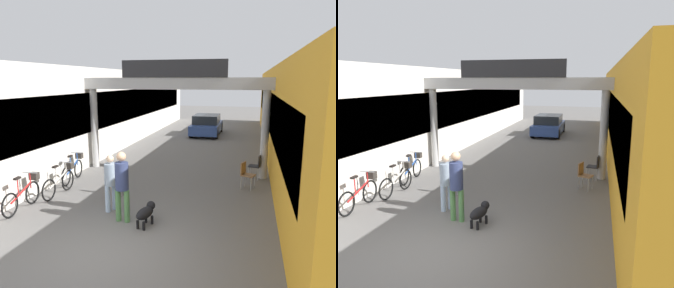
% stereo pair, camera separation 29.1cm
% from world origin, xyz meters
% --- Properties ---
extents(ground_plane, '(80.00, 80.00, 0.00)m').
position_xyz_m(ground_plane, '(0.00, 0.00, 0.00)').
color(ground_plane, '#605E5B').
extents(storefront_left, '(3.00, 26.00, 4.07)m').
position_xyz_m(storefront_left, '(-5.09, 11.00, 2.03)').
color(storefront_left, beige).
rests_on(storefront_left, ground_plane).
extents(storefront_right, '(3.00, 26.00, 4.07)m').
position_xyz_m(storefront_right, '(5.09, 11.00, 2.03)').
color(storefront_right, gold).
rests_on(storefront_right, ground_plane).
extents(arcade_sign_gateway, '(7.40, 0.47, 4.28)m').
position_xyz_m(arcade_sign_gateway, '(0.00, 6.40, 3.07)').
color(arcade_sign_gateway, '#B2B2B2').
rests_on(arcade_sign_gateway, ground_plane).
extents(pedestrian_with_dog, '(0.39, 0.36, 1.82)m').
position_xyz_m(pedestrian_with_dog, '(-0.21, 1.63, 1.05)').
color(pedestrian_with_dog, '#4C7F47').
rests_on(pedestrian_with_dog, ground_plane).
extents(pedestrian_companion, '(0.46, 0.46, 1.57)m').
position_xyz_m(pedestrian_companion, '(-0.78, 2.22, 0.89)').
color(pedestrian_companion, '#A5BFE0').
rests_on(pedestrian_companion, ground_plane).
extents(dog_on_leash, '(0.43, 0.78, 0.55)m').
position_xyz_m(dog_on_leash, '(0.44, 1.55, 0.34)').
color(dog_on_leash, black).
rests_on(dog_on_leash, ground_plane).
extents(bicycle_red_nearest, '(0.46, 1.69, 0.98)m').
position_xyz_m(bicycle_red_nearest, '(-3.19, 1.73, 0.44)').
color(bicycle_red_nearest, black).
rests_on(bicycle_red_nearest, ground_plane).
extents(bicycle_silver_second, '(0.46, 1.69, 0.98)m').
position_xyz_m(bicycle_silver_second, '(-2.88, 3.05, 0.44)').
color(bicycle_silver_second, black).
rests_on(bicycle_silver_second, ground_plane).
extents(bicycle_blue_third, '(0.46, 1.69, 0.98)m').
position_xyz_m(bicycle_blue_third, '(-3.22, 4.43, 0.44)').
color(bicycle_blue_third, black).
rests_on(bicycle_blue_third, ground_plane).
extents(bollard_post_metal, '(0.10, 0.10, 1.08)m').
position_xyz_m(bollard_post_metal, '(-1.00, 3.44, 0.55)').
color(bollard_post_metal, gray).
rests_on(bollard_post_metal, ground_plane).
extents(cafe_chair_wood_nearer, '(0.51, 0.51, 0.89)m').
position_xyz_m(cafe_chair_wood_nearer, '(2.76, 5.07, 0.54)').
color(cafe_chair_wood_nearer, gray).
rests_on(cafe_chair_wood_nearer, ground_plane).
extents(cafe_chair_black_farther, '(0.47, 0.47, 0.89)m').
position_xyz_m(cafe_chair_black_farther, '(3.12, 6.27, 0.54)').
color(cafe_chair_black_farther, gray).
rests_on(cafe_chair_black_farther, ground_plane).
extents(parked_car_blue, '(1.80, 4.00, 1.33)m').
position_xyz_m(parked_car_blue, '(0.02, 15.69, 0.64)').
color(parked_car_blue, '#2D478C').
rests_on(parked_car_blue, ground_plane).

